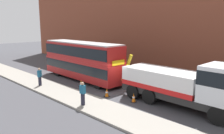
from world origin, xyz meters
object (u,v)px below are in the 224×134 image
at_px(recovery_tow_truck, 184,84).
at_px(pedestrian_bystander, 83,94).
at_px(pedestrian_onlooker, 40,77).
at_px(traffic_cone_near_truck, 134,98).
at_px(traffic_cone_near_bus, 81,83).
at_px(traffic_cone_midway, 107,93).
at_px(double_decker_bus, 82,59).

relative_size(recovery_tow_truck, pedestrian_bystander, 5.95).
height_order(pedestrian_onlooker, traffic_cone_near_truck, pedestrian_onlooker).
bearing_deg(traffic_cone_near_bus, pedestrian_onlooker, -135.32).
distance_m(recovery_tow_truck, traffic_cone_midway, 6.21).
relative_size(recovery_tow_truck, double_decker_bus, 0.92).
bearing_deg(pedestrian_bystander, double_decker_bus, 48.51).
relative_size(pedestrian_bystander, traffic_cone_midway, 2.38).
distance_m(recovery_tow_truck, double_decker_bus, 11.78).
distance_m(double_decker_bus, traffic_cone_near_bus, 3.51).
relative_size(double_decker_bus, pedestrian_onlooker, 6.49).
bearing_deg(pedestrian_bystander, traffic_cone_near_truck, -35.37).
distance_m(pedestrian_onlooker, pedestrian_bystander, 7.03).
xyz_separation_m(traffic_cone_midway, traffic_cone_near_truck, (2.40, 0.56, 0.00)).
relative_size(pedestrian_bystander, traffic_cone_near_bus, 2.38).
relative_size(pedestrian_onlooker, traffic_cone_midway, 2.38).
distance_m(pedestrian_bystander, traffic_cone_near_bus, 5.27).
distance_m(double_decker_bus, traffic_cone_midway, 6.78).
distance_m(pedestrian_bystander, traffic_cone_midway, 2.87).
height_order(pedestrian_bystander, traffic_cone_midway, pedestrian_bystander).
bearing_deg(traffic_cone_near_truck, pedestrian_onlooker, -161.55).
xyz_separation_m(pedestrian_bystander, traffic_cone_near_bus, (-4.24, 3.07, -0.64)).
bearing_deg(double_decker_bus, recovery_tow_truck, 1.45).
xyz_separation_m(double_decker_bus, traffic_cone_near_bus, (2.27, -1.89, -1.89)).
xyz_separation_m(recovery_tow_truck, traffic_cone_near_truck, (-3.25, -1.61, -1.42)).
bearing_deg(traffic_cone_near_truck, recovery_tow_truck, 26.41).
distance_m(traffic_cone_near_bus, traffic_cone_midway, 3.87).
relative_size(recovery_tow_truck, traffic_cone_midway, 14.13).
bearing_deg(double_decker_bus, traffic_cone_midway, -18.15).
xyz_separation_m(traffic_cone_near_bus, traffic_cone_near_truck, (6.25, 0.26, 0.00)).
height_order(double_decker_bus, pedestrian_bystander, double_decker_bus).
xyz_separation_m(recovery_tow_truck, pedestrian_onlooker, (-12.29, -4.63, -0.77)).
xyz_separation_m(traffic_cone_near_bus, traffic_cone_midway, (3.86, -0.30, 0.00)).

